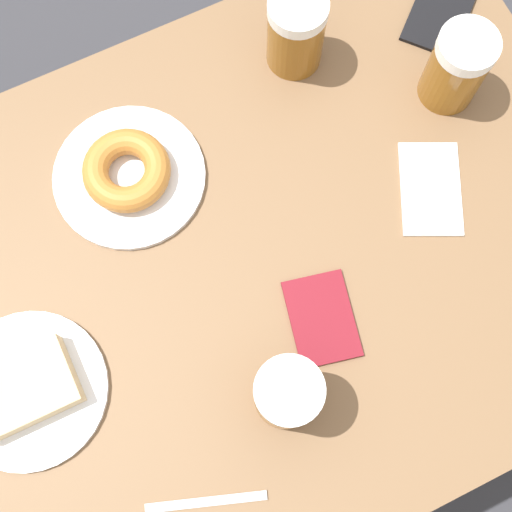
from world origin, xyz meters
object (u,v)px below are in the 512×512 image
Objects in this scene: beer_mug_left at (296,32)px; beer_mug_right at (457,68)px; plate_with_donut at (128,173)px; passport_far_edge at (439,16)px; napkin_folded at (430,189)px; passport_near_edge at (322,319)px; plate_with_cake at (26,389)px; fork at (206,502)px; beer_mug_center at (287,394)px.

beer_mug_left is 0.24m from beer_mug_right.
passport_far_edge is at bearing -85.94° from plate_with_donut.
passport_far_edge is at bearing -98.81° from beer_mug_left.
beer_mug_right is 0.18m from napkin_folded.
passport_far_edge is (-0.04, -0.24, -0.06)m from beer_mug_left.
plate_with_cake is at bearing 78.14° from passport_near_edge.
napkin_folded is at bearing -117.99° from plate_with_donut.
passport_far_edge is at bearing -24.95° from beer_mug_right.
beer_mug_left and beer_mug_right have the same top height.
plate_with_donut reaches higher than passport_far_edge.
beer_mug_right reaches higher than passport_far_edge.
fork is 1.09× the size of passport_near_edge.
passport_far_edge is (0.27, -0.79, -0.01)m from plate_with_cake.
beer_mug_left is 0.87× the size of fork.
beer_mug_right is at bearing -78.54° from plate_with_cake.
plate_with_donut is at bearing 62.01° from napkin_folded.
plate_with_donut is 1.66× the size of beer_mug_left.
fork is (-0.54, 0.40, -0.07)m from beer_mug_left.
passport_near_edge is at bearing -101.86° from plate_with_cake.
fork is at bearing 128.37° from passport_far_edge.
passport_near_edge is (0.08, -0.09, -0.06)m from beer_mug_center.
plate_with_cake is 1.42× the size of passport_far_edge.
plate_with_donut is 0.32m from beer_mug_left.
passport_near_edge is (-0.39, 0.15, -0.06)m from beer_mug_left.
plate_with_cake is 0.84m from passport_far_edge.
beer_mug_right reaches higher than napkin_folded.
plate_with_cake is 1.40× the size of fork.
plate_with_donut is 1.34× the size of napkin_folded.
fork is 0.29m from passport_near_edge.
beer_mug_right is 0.70m from fork.
plate_with_cake reaches higher than passport_near_edge.
beer_mug_center is (-0.16, -0.31, 0.05)m from plate_with_cake.
plate_with_donut is at bearing 94.06° from passport_far_edge.
beer_mug_center is 0.53m from beer_mug_right.
plate_with_cake is at bearing 91.64° from napkin_folded.
passport_near_edge is (-0.09, -0.41, -0.01)m from plate_with_cake.
plate_with_cake is 0.63m from beer_mug_left.
passport_far_edge is at bearing -31.83° from napkin_folded.
passport_near_edge is (0.15, -0.25, 0.00)m from fork.
beer_mug_left is at bearing 81.19° from passport_far_edge.
plate_with_donut is 0.40m from beer_mug_center.
napkin_folded is at bearing 142.82° from beer_mug_right.
beer_mug_right is at bearing -37.18° from napkin_folded.
passport_near_edge is (-0.31, -0.16, -0.01)m from plate_with_donut.
plate_with_cake is 1.60× the size of beer_mug_center.
passport_near_edge is at bearing -51.34° from beer_mug_center.
plate_with_donut is 1.45× the size of fork.
beer_mug_right is (0.15, -0.74, 0.05)m from plate_with_cake.
beer_mug_center reaches higher than napkin_folded.
passport_near_edge is 0.93× the size of passport_far_edge.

